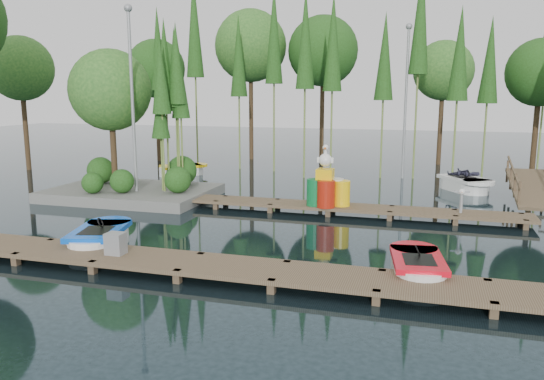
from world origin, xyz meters
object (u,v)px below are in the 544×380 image
(island, at_px, (126,116))
(yellow_barrel, at_px, (342,193))
(boat_red, at_px, (417,268))
(boat_yellow_far, at_px, (182,170))
(utility_cabinet, at_px, (116,244))
(drum_cluster, at_px, (325,188))
(boat_blue, at_px, (100,239))

(island, distance_m, yellow_barrel, 9.05)
(boat_red, relative_size, yellow_barrel, 2.96)
(yellow_barrel, bearing_deg, boat_yellow_far, 145.07)
(utility_cabinet, xyz_separation_m, yellow_barrel, (4.30, 7.00, 0.17))
(boat_yellow_far, bearing_deg, yellow_barrel, -59.28)
(drum_cluster, bearing_deg, yellow_barrel, 16.29)
(island, distance_m, boat_red, 13.45)
(island, distance_m, drum_cluster, 8.51)
(yellow_barrel, height_order, drum_cluster, drum_cluster)
(boat_yellow_far, height_order, utility_cabinet, boat_yellow_far)
(island, relative_size, boat_red, 2.64)
(utility_cabinet, bearing_deg, drum_cluster, 61.15)
(boat_red, distance_m, utility_cabinet, 7.06)
(boat_yellow_far, bearing_deg, island, -110.44)
(boat_blue, bearing_deg, utility_cabinet, -58.48)
(island, distance_m, boat_yellow_far, 6.27)
(yellow_barrel, bearing_deg, boat_blue, -133.59)
(yellow_barrel, xyz_separation_m, drum_cluster, (-0.53, -0.16, 0.18))
(boat_blue, height_order, yellow_barrel, yellow_barrel)
(utility_cabinet, xyz_separation_m, drum_cluster, (3.77, 6.84, 0.35))
(boat_red, relative_size, drum_cluster, 1.23)
(drum_cluster, bearing_deg, boat_blue, -131.48)
(boat_blue, xyz_separation_m, utility_cabinet, (1.24, -1.17, 0.30))
(yellow_barrel, bearing_deg, boat_red, -65.58)
(utility_cabinet, relative_size, yellow_barrel, 0.60)
(utility_cabinet, bearing_deg, island, 119.32)
(boat_yellow_far, relative_size, utility_cabinet, 4.90)
(yellow_barrel, relative_size, drum_cluster, 0.41)
(island, distance_m, utility_cabinet, 9.31)
(boat_red, bearing_deg, boat_blue, 171.78)
(boat_red, bearing_deg, utility_cabinet, -178.63)
(boat_blue, bearing_deg, island, 100.26)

